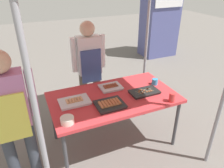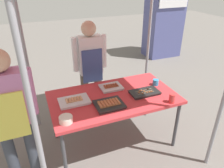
{
  "view_description": "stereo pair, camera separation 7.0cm",
  "coord_description": "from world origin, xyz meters",
  "px_view_note": "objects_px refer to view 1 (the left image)",
  "views": [
    {
      "loc": [
        -0.95,
        -2.14,
        2.15
      ],
      "look_at": [
        0.0,
        0.05,
        0.9
      ],
      "focal_mm": 34.36,
      "sensor_mm": 36.0,
      "label": 1
    },
    {
      "loc": [
        -0.89,
        -2.17,
        2.15
      ],
      "look_at": [
        0.0,
        0.05,
        0.9
      ],
      "focal_mm": 34.36,
      "sensor_mm": 36.0,
      "label": 2
    }
  ],
  "objects_px": {
    "neighbor_stall_left": "(160,21)",
    "tray_grilled_sausages": "(110,104)",
    "tray_spring_rolls": "(74,102)",
    "vendor_woman": "(89,64)",
    "stall_table": "(114,100)",
    "customer_nearby": "(12,113)",
    "tray_pork_links": "(111,87)",
    "drink_cup_by_wok": "(172,97)",
    "condiment_bowl": "(67,120)",
    "tray_meat_skewers": "(144,92)",
    "drink_cup_near_edge": "(155,82)"
  },
  "relations": [
    {
      "from": "vendor_woman",
      "to": "tray_grilled_sausages",
      "type": "bearing_deg",
      "value": 86.59
    },
    {
      "from": "tray_grilled_sausages",
      "to": "neighbor_stall_left",
      "type": "bearing_deg",
      "value": 47.49
    },
    {
      "from": "neighbor_stall_left",
      "to": "tray_grilled_sausages",
      "type": "bearing_deg",
      "value": -132.51
    },
    {
      "from": "condiment_bowl",
      "to": "neighbor_stall_left",
      "type": "bearing_deg",
      "value": 43.59
    },
    {
      "from": "tray_spring_rolls",
      "to": "drink_cup_by_wok",
      "type": "distance_m",
      "value": 1.18
    },
    {
      "from": "neighbor_stall_left",
      "to": "stall_table",
      "type": "bearing_deg",
      "value": -132.93
    },
    {
      "from": "tray_meat_skewers",
      "to": "vendor_woman",
      "type": "relative_size",
      "value": 0.24
    },
    {
      "from": "tray_meat_skewers",
      "to": "condiment_bowl",
      "type": "distance_m",
      "value": 1.08
    },
    {
      "from": "tray_grilled_sausages",
      "to": "condiment_bowl",
      "type": "relative_size",
      "value": 2.35
    },
    {
      "from": "tray_meat_skewers",
      "to": "drink_cup_by_wok",
      "type": "bearing_deg",
      "value": -57.3
    },
    {
      "from": "vendor_woman",
      "to": "tray_pork_links",
      "type": "bearing_deg",
      "value": 103.11
    },
    {
      "from": "stall_table",
      "to": "tray_grilled_sausages",
      "type": "height_order",
      "value": "tray_grilled_sausages"
    },
    {
      "from": "neighbor_stall_left",
      "to": "drink_cup_near_edge",
      "type": "bearing_deg",
      "value": -125.52
    },
    {
      "from": "drink_cup_by_wok",
      "to": "tray_grilled_sausages",
      "type": "bearing_deg",
      "value": 163.65
    },
    {
      "from": "stall_table",
      "to": "tray_pork_links",
      "type": "relative_size",
      "value": 5.46
    },
    {
      "from": "tray_grilled_sausages",
      "to": "vendor_woman",
      "type": "relative_size",
      "value": 0.22
    },
    {
      "from": "tray_grilled_sausages",
      "to": "vendor_woman",
      "type": "bearing_deg",
      "value": 86.59
    },
    {
      "from": "stall_table",
      "to": "drink_cup_near_edge",
      "type": "height_order",
      "value": "drink_cup_near_edge"
    },
    {
      "from": "tray_grilled_sausages",
      "to": "tray_spring_rolls",
      "type": "bearing_deg",
      "value": 148.02
    },
    {
      "from": "tray_spring_rolls",
      "to": "drink_cup_by_wok",
      "type": "relative_size",
      "value": 3.18
    },
    {
      "from": "stall_table",
      "to": "tray_spring_rolls",
      "type": "height_order",
      "value": "tray_spring_rolls"
    },
    {
      "from": "tray_pork_links",
      "to": "customer_nearby",
      "type": "height_order",
      "value": "customer_nearby"
    },
    {
      "from": "tray_meat_skewers",
      "to": "drink_cup_near_edge",
      "type": "bearing_deg",
      "value": 30.82
    },
    {
      "from": "tray_spring_rolls",
      "to": "customer_nearby",
      "type": "distance_m",
      "value": 0.72
    },
    {
      "from": "stall_table",
      "to": "tray_grilled_sausages",
      "type": "xyz_separation_m",
      "value": [
        -0.13,
        -0.19,
        0.07
      ]
    },
    {
      "from": "tray_grilled_sausages",
      "to": "tray_meat_skewers",
      "type": "bearing_deg",
      "value": 10.01
    },
    {
      "from": "condiment_bowl",
      "to": "drink_cup_by_wok",
      "type": "bearing_deg",
      "value": -4.13
    },
    {
      "from": "tray_meat_skewers",
      "to": "tray_grilled_sausages",
      "type": "bearing_deg",
      "value": -169.99
    },
    {
      "from": "stall_table",
      "to": "condiment_bowl",
      "type": "relative_size",
      "value": 11.14
    },
    {
      "from": "tray_grilled_sausages",
      "to": "customer_nearby",
      "type": "bearing_deg",
      "value": 179.16
    },
    {
      "from": "tray_spring_rolls",
      "to": "vendor_woman",
      "type": "xyz_separation_m",
      "value": [
        0.42,
        0.69,
        0.15
      ]
    },
    {
      "from": "tray_spring_rolls",
      "to": "condiment_bowl",
      "type": "height_order",
      "value": "condiment_bowl"
    },
    {
      "from": "stall_table",
      "to": "neighbor_stall_left",
      "type": "relative_size",
      "value": 0.83
    },
    {
      "from": "condiment_bowl",
      "to": "stall_table",
      "type": "bearing_deg",
      "value": 24.84
    },
    {
      "from": "tray_spring_rolls",
      "to": "customer_nearby",
      "type": "bearing_deg",
      "value": -162.42
    },
    {
      "from": "neighbor_stall_left",
      "to": "tray_spring_rolls",
      "type": "bearing_deg",
      "value": -138.3
    },
    {
      "from": "customer_nearby",
      "to": "stall_table",
      "type": "bearing_deg",
      "value": 8.28
    },
    {
      "from": "tray_grilled_sausages",
      "to": "vendor_woman",
      "type": "distance_m",
      "value": 0.93
    },
    {
      "from": "tray_spring_rolls",
      "to": "neighbor_stall_left",
      "type": "relative_size",
      "value": 0.19
    },
    {
      "from": "tray_grilled_sausages",
      "to": "condiment_bowl",
      "type": "bearing_deg",
      "value": -167.09
    },
    {
      "from": "tray_grilled_sausages",
      "to": "vendor_woman",
      "type": "xyz_separation_m",
      "value": [
        0.05,
        0.92,
        0.15
      ]
    },
    {
      "from": "tray_spring_rolls",
      "to": "condiment_bowl",
      "type": "xyz_separation_m",
      "value": [
        -0.17,
        -0.35,
        0.02
      ]
    },
    {
      "from": "tray_meat_skewers",
      "to": "neighbor_stall_left",
      "type": "relative_size",
      "value": 0.2
    },
    {
      "from": "stall_table",
      "to": "tray_meat_skewers",
      "type": "bearing_deg",
      "value": -12.96
    },
    {
      "from": "tray_meat_skewers",
      "to": "tray_pork_links",
      "type": "distance_m",
      "value": 0.46
    },
    {
      "from": "condiment_bowl",
      "to": "customer_nearby",
      "type": "distance_m",
      "value": 0.54
    },
    {
      "from": "stall_table",
      "to": "vendor_woman",
      "type": "height_order",
      "value": "vendor_woman"
    },
    {
      "from": "neighbor_stall_left",
      "to": "customer_nearby",
      "type": "bearing_deg",
      "value": -141.7
    },
    {
      "from": "drink_cup_by_wok",
      "to": "tray_pork_links",
      "type": "bearing_deg",
      "value": 132.34
    },
    {
      "from": "condiment_bowl",
      "to": "tray_meat_skewers",
      "type": "bearing_deg",
      "value": 11.47
    }
  ]
}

